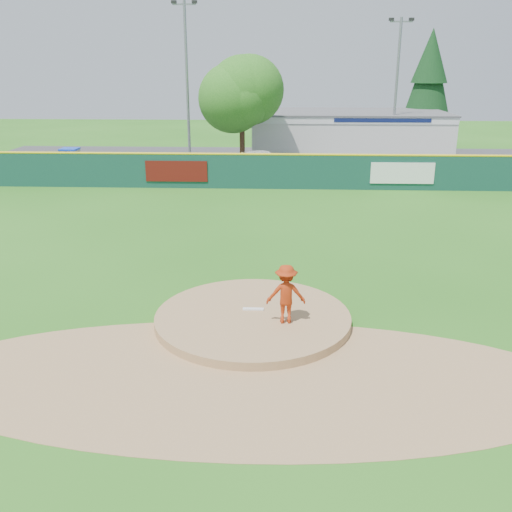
{
  "coord_description": "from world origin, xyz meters",
  "views": [
    {
      "loc": [
        0.76,
        -14.63,
        6.95
      ],
      "look_at": [
        0.0,
        2.0,
        1.3
      ],
      "focal_mm": 40.0,
      "sensor_mm": 36.0,
      "label": 1
    }
  ],
  "objects_px": {
    "conifer_tree": "(429,80)",
    "light_pole_left": "(187,76)",
    "pool_building_grp": "(348,132)",
    "deciduous_tree": "(242,100)",
    "pitcher": "(286,294)",
    "light_pole_right": "(397,83)",
    "van": "(265,163)",
    "playground_slide": "(70,161)"
  },
  "relations": [
    {
      "from": "pool_building_grp",
      "to": "deciduous_tree",
      "type": "height_order",
      "value": "deciduous_tree"
    },
    {
      "from": "conifer_tree",
      "to": "light_pole_left",
      "type": "xyz_separation_m",
      "value": [
        -19.0,
        -9.0,
        0.51
      ]
    },
    {
      "from": "van",
      "to": "playground_slide",
      "type": "height_order",
      "value": "playground_slide"
    },
    {
      "from": "playground_slide",
      "to": "light_pole_left",
      "type": "height_order",
      "value": "light_pole_left"
    },
    {
      "from": "playground_slide",
      "to": "deciduous_tree",
      "type": "height_order",
      "value": "deciduous_tree"
    },
    {
      "from": "pool_building_grp",
      "to": "light_pole_right",
      "type": "bearing_deg",
      "value": -44.95
    },
    {
      "from": "playground_slide",
      "to": "van",
      "type": "bearing_deg",
      "value": 2.69
    },
    {
      "from": "van",
      "to": "light_pole_left",
      "type": "bearing_deg",
      "value": 28.38
    },
    {
      "from": "light_pole_right",
      "to": "pitcher",
      "type": "bearing_deg",
      "value": -105.34
    },
    {
      "from": "deciduous_tree",
      "to": "van",
      "type": "bearing_deg",
      "value": -56.28
    },
    {
      "from": "light_pole_left",
      "to": "conifer_tree",
      "type": "bearing_deg",
      "value": 25.35
    },
    {
      "from": "conifer_tree",
      "to": "light_pole_left",
      "type": "bearing_deg",
      "value": -154.65
    },
    {
      "from": "playground_slide",
      "to": "deciduous_tree",
      "type": "xyz_separation_m",
      "value": [
        11.05,
        3.09,
        3.69
      ]
    },
    {
      "from": "pitcher",
      "to": "pool_building_grp",
      "type": "height_order",
      "value": "pool_building_grp"
    },
    {
      "from": "pool_building_grp",
      "to": "light_pole_left",
      "type": "height_order",
      "value": "light_pole_left"
    },
    {
      "from": "pitcher",
      "to": "deciduous_tree",
      "type": "bearing_deg",
      "value": -86.58
    },
    {
      "from": "van",
      "to": "light_pole_right",
      "type": "xyz_separation_m",
      "value": [
        9.34,
        6.49,
        4.76
      ]
    },
    {
      "from": "pitcher",
      "to": "light_pole_left",
      "type": "relative_size",
      "value": 0.15
    },
    {
      "from": "playground_slide",
      "to": "light_pole_right",
      "type": "bearing_deg",
      "value": 17.83
    },
    {
      "from": "pitcher",
      "to": "deciduous_tree",
      "type": "xyz_separation_m",
      "value": [
        -2.92,
        25.45,
        3.48
      ]
    },
    {
      "from": "van",
      "to": "light_pole_left",
      "type": "xyz_separation_m",
      "value": [
        -5.66,
        4.49,
        5.27
      ]
    },
    {
      "from": "light_pole_left",
      "to": "light_pole_right",
      "type": "xyz_separation_m",
      "value": [
        15.0,
        2.0,
        -0.51
      ]
    },
    {
      "from": "van",
      "to": "pool_building_grp",
      "type": "height_order",
      "value": "pool_building_grp"
    },
    {
      "from": "pitcher",
      "to": "playground_slide",
      "type": "bearing_deg",
      "value": -61.13
    },
    {
      "from": "van",
      "to": "playground_slide",
      "type": "relative_size",
      "value": 1.78
    },
    {
      "from": "deciduous_tree",
      "to": "light_pole_left",
      "type": "bearing_deg",
      "value": 153.43
    },
    {
      "from": "van",
      "to": "light_pole_right",
      "type": "distance_m",
      "value": 12.33
    },
    {
      "from": "light_pole_left",
      "to": "pitcher",
      "type": "bearing_deg",
      "value": -75.86
    },
    {
      "from": "pitcher",
      "to": "deciduous_tree",
      "type": "distance_m",
      "value": 25.86
    },
    {
      "from": "conifer_tree",
      "to": "light_pole_left",
      "type": "distance_m",
      "value": 21.03
    },
    {
      "from": "pitcher",
      "to": "deciduous_tree",
      "type": "relative_size",
      "value": 0.22
    },
    {
      "from": "playground_slide",
      "to": "light_pole_right",
      "type": "relative_size",
      "value": 0.31
    },
    {
      "from": "light_pole_left",
      "to": "van",
      "type": "bearing_deg",
      "value": -38.42
    },
    {
      "from": "van",
      "to": "light_pole_right",
      "type": "relative_size",
      "value": 0.55
    },
    {
      "from": "van",
      "to": "pool_building_grp",
      "type": "xyz_separation_m",
      "value": [
        6.34,
        9.49,
        0.88
      ]
    },
    {
      "from": "pool_building_grp",
      "to": "deciduous_tree",
      "type": "distance_m",
      "value": 11.01
    },
    {
      "from": "light_pole_right",
      "to": "conifer_tree",
      "type": "bearing_deg",
      "value": 60.26
    },
    {
      "from": "light_pole_right",
      "to": "van",
      "type": "bearing_deg",
      "value": -145.19
    },
    {
      "from": "pitcher",
      "to": "light_pole_left",
      "type": "distance_m",
      "value": 28.75
    },
    {
      "from": "pitcher",
      "to": "playground_slide",
      "type": "relative_size",
      "value": 0.53
    },
    {
      "from": "light_pole_left",
      "to": "light_pole_right",
      "type": "bearing_deg",
      "value": 7.59
    },
    {
      "from": "pitcher",
      "to": "light_pole_right",
      "type": "height_order",
      "value": "light_pole_right"
    }
  ]
}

